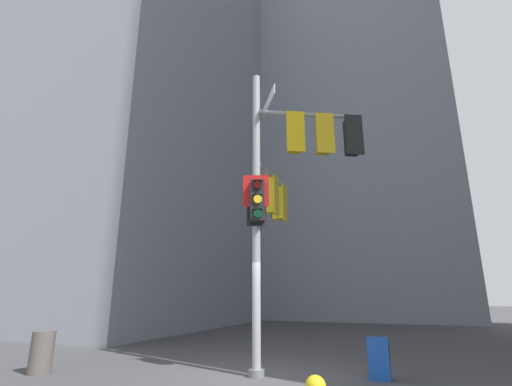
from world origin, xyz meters
name	(u,v)px	position (x,y,z in m)	size (l,w,h in m)	color
ground	(256,377)	(0.00, 0.00, 0.00)	(120.00, 120.00, 0.00)	#474749
building_mid_block	(337,50)	(-1.26, 25.66, 26.56)	(17.32, 17.32, 53.12)	#9399A3
signal_pole_assembly	(286,179)	(0.57, 0.69, 4.74)	(2.97, 2.91, 7.55)	#9EA0A3
newspaper_box	(379,358)	(2.57, 0.74, 0.43)	(0.45, 0.36, 0.85)	#194CB2
trash_bin	(42,352)	(-4.77, -1.58, 0.47)	(0.51, 0.51, 0.93)	#59514C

